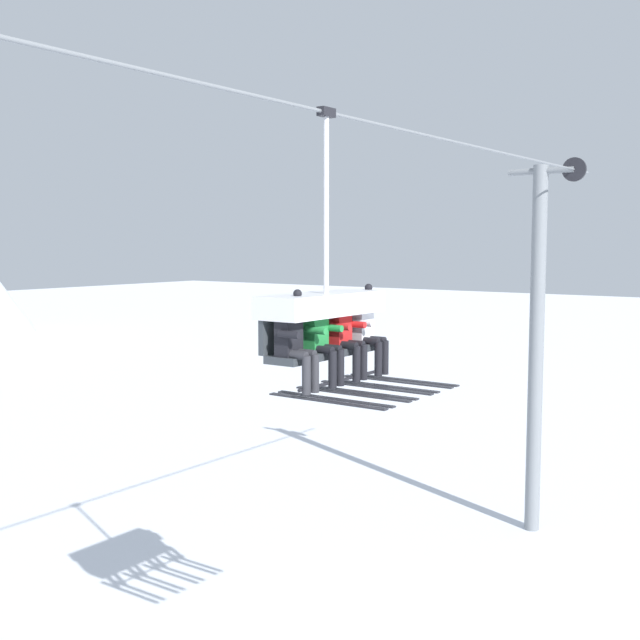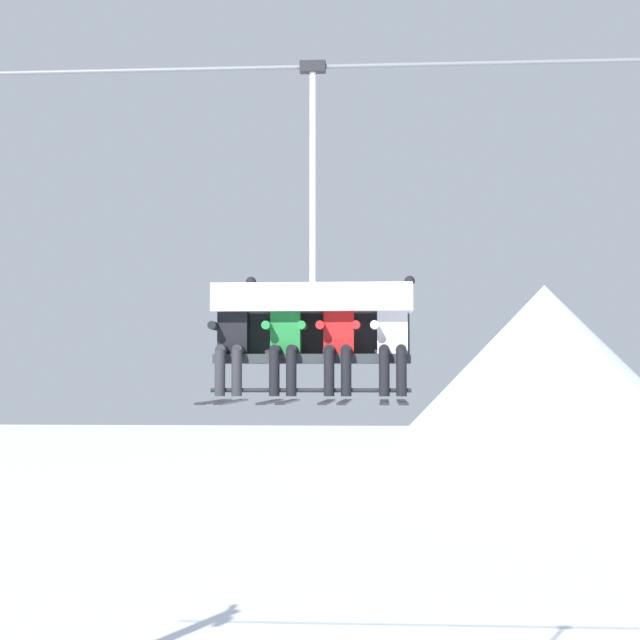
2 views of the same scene
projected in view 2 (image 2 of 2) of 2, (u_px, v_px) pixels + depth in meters
The scene contains 7 objects.
mountain_peak_central at pixel (546, 373), 62.93m from camera, with size 22.06×22.06×11.43m.
lift_cable at pixel (432, 65), 10.57m from camera, with size 19.65×0.05×0.05m.
chairlift_chair at pixel (313, 310), 10.57m from camera, with size 2.13×0.74×3.59m.
skier_black at pixel (232, 337), 10.39m from camera, with size 0.48×1.70×1.34m.
skier_green at pixel (285, 339), 10.35m from camera, with size 0.46×1.70×1.23m.
skier_red at pixel (339, 338), 10.31m from camera, with size 0.46×1.70×1.23m.
skier_white at pixel (393, 336), 10.28m from camera, with size 0.48×1.70×1.34m.
Camera 2 is at (0.38, -11.25, 5.46)m, focal length 55.00 mm.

